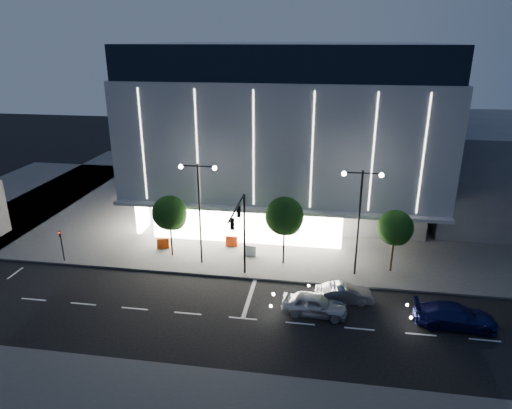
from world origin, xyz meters
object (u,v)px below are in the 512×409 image
Objects in this scene: tree_right at (395,230)px; car_third at (455,316)px; ped_signal_far at (62,243)px; tree_mid at (285,218)px; barrier_a at (163,243)px; car_second at (344,294)px; street_lamp_west at (199,199)px; traffic_mast at (241,225)px; barrier_c at (232,241)px; tree_left at (170,215)px; barrier_d at (250,250)px; street_lamp_east at (360,208)px; car_lead at (315,304)px.

car_third is at bearing -64.94° from tree_right.
ped_signal_far is 19.35m from tree_mid.
car_second is at bearing -35.91° from barrier_a.
street_lamp_west is at bearing 62.96° from car_second.
traffic_mast reaches higher than barrier_a.
street_lamp_west is at bearing -116.67° from barrier_c.
street_lamp_west is 8.18× the size of barrier_a.
barrier_a is 1.00× the size of barrier_c.
barrier_a is at bearing 25.80° from ped_signal_far.
car_third is at bearing -8.39° from ped_signal_far.
ped_signal_far is 0.49× the size of tree_mid.
traffic_mast reaches higher than car_third.
tree_left reaches higher than ped_signal_far.
tree_mid is (19.03, 2.52, 2.45)m from ped_signal_far.
street_lamp_west is 6.90m from barrier_d.
barrier_c is at bearing 28.30° from tree_left.
tree_mid is 1.12× the size of tree_right.
barrier_d is at bearing 8.07° from tree_left.
car_second is (14.99, -5.26, -3.34)m from tree_left.
barrier_a is at bearing 173.90° from tree_mid.
car_lead is at bearing -116.53° from street_lamp_east.
tree_mid reaches higher than car_second.
tree_mid is 4.91m from barrier_d.
traffic_mast is at bearing -129.42° from tree_mid.
tree_left is at bearing 161.06° from street_lamp_west.
car_lead is at bearing -50.03° from barrier_c.
barrier_c is at bearing 44.19° from car_lead.
car_third is 4.93× the size of barrier_c.
car_lead is 16.50m from barrier_a.
tree_mid is at bearing -20.35° from barrier_a.
car_third is 17.45m from barrier_d.
ped_signal_far is 2.73× the size of barrier_a.
tree_right is at bearing -0.00° from tree_left.
tree_left is at bearing -56.93° from barrier_a.
street_lamp_east reaches higher than car_second.
street_lamp_east reaches higher than traffic_mast.
street_lamp_east is at bearing 3.44° from ped_signal_far.
barrier_a is at bearing -176.64° from barrier_d.
tree_right is 5.01× the size of barrier_c.
tree_left is 5.20× the size of barrier_a.
tree_right is (28.03, 2.52, 2.00)m from ped_signal_far.
street_lamp_west reaches higher than barrier_d.
tree_mid is at bearing 0.00° from tree_left.
car_lead reaches higher than barrier_a.
car_lead is 1.11× the size of car_second.
street_lamp_east is 8.18× the size of barrier_c.
barrier_d is at bearing 162.49° from tree_mid.
barrier_d is at bearing 167.58° from street_lamp_east.
car_third is (9.46, 0.06, -0.00)m from car_lead.
car_second is (2.11, 1.94, -0.10)m from car_lead.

